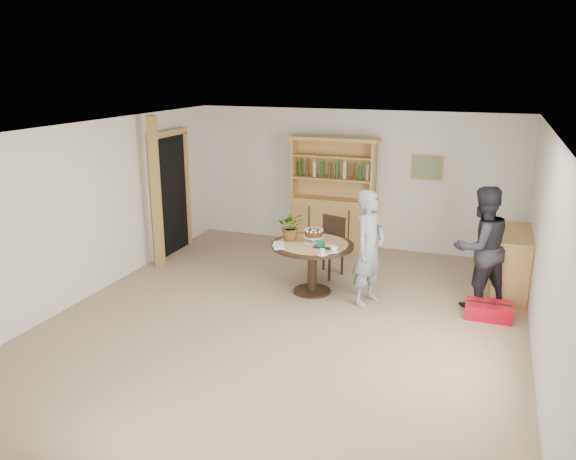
# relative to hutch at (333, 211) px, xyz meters

# --- Properties ---
(ground) EXTENTS (7.00, 7.00, 0.00)m
(ground) POSITION_rel_hutch_xyz_m (0.30, -3.24, -0.69)
(ground) COLOR tan
(ground) RESTS_ON ground
(room_shell) EXTENTS (6.04, 7.04, 2.52)m
(room_shell) POSITION_rel_hutch_xyz_m (0.30, -3.23, 1.05)
(room_shell) COLOR white
(room_shell) RESTS_ON ground
(doorway) EXTENTS (0.13, 1.10, 2.18)m
(doorway) POSITION_rel_hutch_xyz_m (-2.63, -1.24, 0.42)
(doorway) COLOR black
(doorway) RESTS_ON ground
(pine_post) EXTENTS (0.12, 0.12, 2.50)m
(pine_post) POSITION_rel_hutch_xyz_m (-2.40, -2.04, 0.56)
(pine_post) COLOR tan
(pine_post) RESTS_ON ground
(hutch) EXTENTS (1.62, 0.54, 2.04)m
(hutch) POSITION_rel_hutch_xyz_m (0.00, 0.00, 0.00)
(hutch) COLOR tan
(hutch) RESTS_ON ground
(sideboard) EXTENTS (0.54, 1.26, 0.94)m
(sideboard) POSITION_rel_hutch_xyz_m (3.04, -1.24, -0.22)
(sideboard) COLOR tan
(sideboard) RESTS_ON ground
(dining_table) EXTENTS (1.20, 1.20, 0.76)m
(dining_table) POSITION_rel_hutch_xyz_m (0.31, -2.21, -0.08)
(dining_table) COLOR black
(dining_table) RESTS_ON ground
(dining_chair) EXTENTS (0.53, 0.53, 0.95)m
(dining_chair) POSITION_rel_hutch_xyz_m (0.34, -1.38, -0.15)
(dining_chair) COLOR black
(dining_chair) RESTS_ON ground
(birthday_cake) EXTENTS (0.30, 0.30, 0.20)m
(birthday_cake) POSITION_rel_hutch_xyz_m (0.31, -2.16, 0.19)
(birthday_cake) COLOR white
(birthday_cake) RESTS_ON dining_table
(flower_vase) EXTENTS (0.47, 0.44, 0.42)m
(flower_vase) POSITION_rel_hutch_xyz_m (-0.04, -2.16, 0.28)
(flower_vase) COLOR #3F7233
(flower_vase) RESTS_ON dining_table
(gift_tray) EXTENTS (0.30, 0.20, 0.08)m
(gift_tray) POSITION_rel_hutch_xyz_m (0.53, -2.33, 0.10)
(gift_tray) COLOR black
(gift_tray) RESTS_ON dining_table
(coffee_cup_a) EXTENTS (0.15, 0.15, 0.09)m
(coffee_cup_a) POSITION_rel_hutch_xyz_m (0.71, -2.49, 0.11)
(coffee_cup_a) COLOR white
(coffee_cup_a) RESTS_ON dining_table
(coffee_cup_b) EXTENTS (0.15, 0.15, 0.08)m
(coffee_cup_b) POSITION_rel_hutch_xyz_m (0.59, -2.66, 0.11)
(coffee_cup_b) COLOR white
(coffee_cup_b) RESTS_ON dining_table
(napkins) EXTENTS (0.24, 0.33, 0.03)m
(napkins) POSITION_rel_hutch_xyz_m (-0.10, -2.52, 0.09)
(napkins) COLOR white
(napkins) RESTS_ON dining_table
(teen_boy) EXTENTS (0.56, 0.69, 1.63)m
(teen_boy) POSITION_rel_hutch_xyz_m (1.16, -2.31, 0.13)
(teen_boy) COLOR gray
(teen_boy) RESTS_ON ground
(adult_person) EXTENTS (1.05, 1.02, 1.71)m
(adult_person) POSITION_rel_hutch_xyz_m (2.62, -1.87, 0.16)
(adult_person) COLOR black
(adult_person) RESTS_ON ground
(red_suitcase) EXTENTS (0.60, 0.40, 0.21)m
(red_suitcase) POSITION_rel_hutch_xyz_m (2.80, -2.23, -0.59)
(red_suitcase) COLOR red
(red_suitcase) RESTS_ON ground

